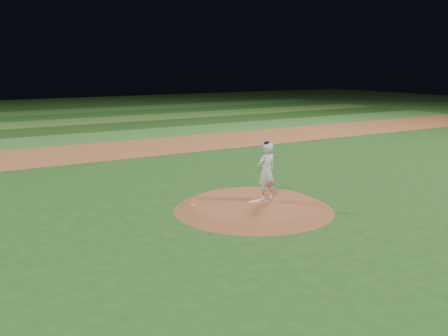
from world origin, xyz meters
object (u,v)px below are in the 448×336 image
object	(u,v)px
pitchers_mound	(253,206)
pitching_rubber	(256,201)
rosin_bag	(193,206)
pitcher_on_mound	(267,171)

from	to	relation	value
pitchers_mound	pitching_rubber	xyz separation A→B (m)	(0.14, 0.07, 0.14)
pitchers_mound	pitching_rubber	bearing A→B (deg)	25.51
pitching_rubber	rosin_bag	xyz separation A→B (m)	(-2.17, 0.52, 0.02)
pitchers_mound	rosin_bag	bearing A→B (deg)	163.78
rosin_bag	pitcher_on_mound	bearing A→B (deg)	-12.43
pitching_rubber	rosin_bag	distance (m)	2.24
pitching_rubber	pitcher_on_mound	bearing A→B (deg)	-11.35
pitching_rubber	rosin_bag	world-z (taller)	rosin_bag
pitching_rubber	pitcher_on_mound	xyz separation A→B (m)	(0.40, -0.04, 1.01)
pitchers_mound	pitcher_on_mound	bearing A→B (deg)	2.48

